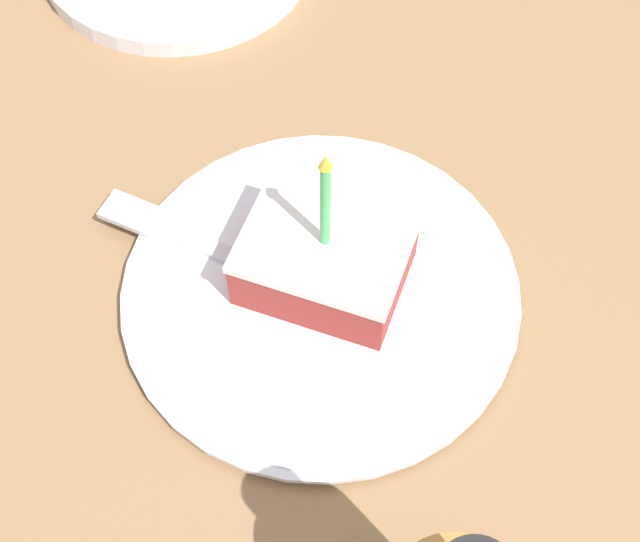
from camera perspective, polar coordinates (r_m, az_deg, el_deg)
ground_plane at (r=0.62m, az=-1.73°, el=-2.01°), size 2.40×2.40×0.04m
plate at (r=0.60m, az=0.00°, el=-1.40°), size 0.27×0.27×0.01m
cake_slice at (r=0.58m, az=0.31°, el=0.75°), size 0.08×0.11×0.13m
fork at (r=0.62m, az=-7.87°, el=2.02°), size 0.03×0.17×0.01m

